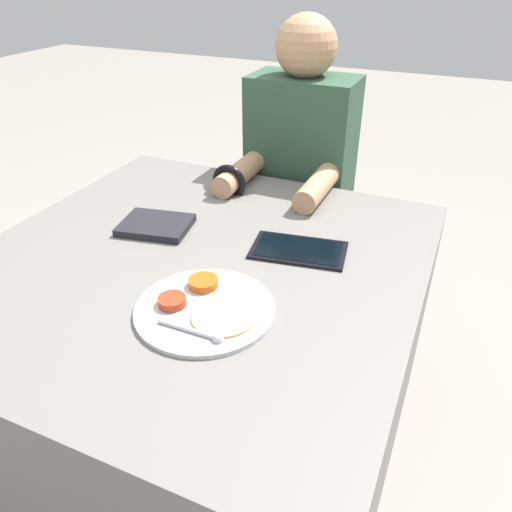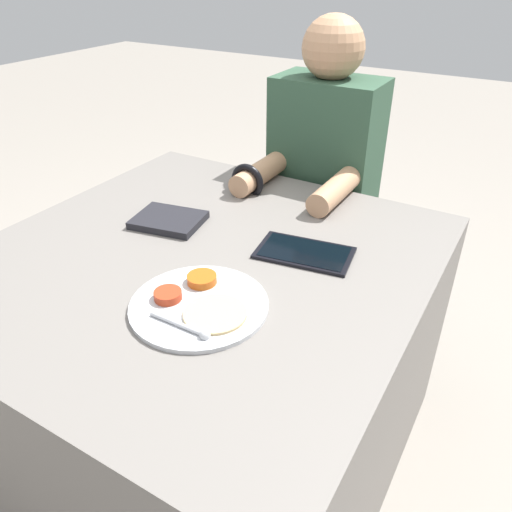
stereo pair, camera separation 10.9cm
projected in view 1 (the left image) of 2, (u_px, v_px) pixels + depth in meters
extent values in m
plane|color=gray|center=(209.00, 449.00, 1.57)|extent=(12.00, 12.00, 0.00)
cube|color=slate|center=(203.00, 366.00, 1.38)|extent=(1.06, 1.08, 0.71)
cylinder|color=#B7BABF|center=(205.00, 309.00, 1.02)|extent=(0.29, 0.29, 0.01)
cylinder|color=#B75114|center=(203.00, 283.00, 1.08)|extent=(0.07, 0.07, 0.02)
cylinder|color=#A83319|center=(172.00, 301.00, 1.02)|extent=(0.06, 0.06, 0.02)
cylinder|color=tan|center=(224.00, 316.00, 0.99)|extent=(0.13, 0.13, 0.01)
cylinder|color=#B7BABF|center=(188.00, 329.00, 0.95)|extent=(0.13, 0.01, 0.01)
sphere|color=#B7BABF|center=(218.00, 338.00, 0.93)|extent=(0.02, 0.02, 0.02)
cube|color=silver|center=(156.00, 227.00, 1.33)|extent=(0.20, 0.17, 0.01)
cube|color=black|center=(156.00, 225.00, 1.32)|extent=(0.20, 0.17, 0.02)
cube|color=black|center=(299.00, 250.00, 1.22)|extent=(0.25, 0.17, 0.01)
cube|color=black|center=(299.00, 248.00, 1.22)|extent=(0.22, 0.15, 0.00)
cube|color=black|center=(295.00, 284.00, 1.96)|extent=(0.31, 0.22, 0.44)
cube|color=#2D4C38|center=(301.00, 162.00, 1.70)|extent=(0.34, 0.20, 0.57)
sphere|color=tan|center=(306.00, 46.00, 1.50)|extent=(0.19, 0.19, 0.19)
cylinder|color=tan|center=(240.00, 173.00, 1.57)|extent=(0.07, 0.26, 0.07)
cylinder|color=tan|center=(318.00, 186.00, 1.48)|extent=(0.07, 0.26, 0.07)
torus|color=black|center=(229.00, 182.00, 1.51)|extent=(0.11, 0.02, 0.11)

